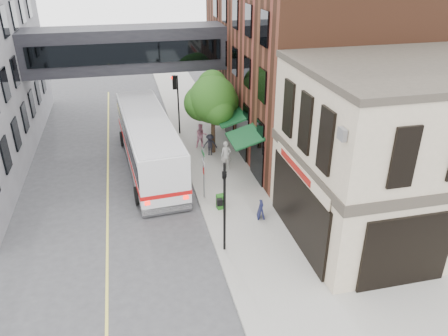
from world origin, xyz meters
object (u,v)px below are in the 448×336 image
bus (148,141)px  pedestrian_b (201,136)px  newspaper_box (221,202)px  pedestrian_c (210,145)px  pedestrian_a (226,155)px  sandwich_board (261,210)px

bus → pedestrian_b: size_ratio=7.15×
newspaper_box → pedestrian_c: bearing=75.4°
bus → pedestrian_a: bus is taller
pedestrian_b → pedestrian_a: bearing=-77.7°
pedestrian_c → sandwich_board: (1.00, -8.34, -0.29)m
pedestrian_a → newspaper_box: pedestrian_a is taller
pedestrian_c → newspaper_box: (-0.85, -6.96, -0.34)m
bus → sandwich_board: bus is taller
bus → newspaper_box: size_ratio=15.27×
bus → sandwich_board: 9.35m
bus → pedestrian_b: bearing=28.4°
pedestrian_a → sandwich_board: (0.42, -6.07, -0.45)m
bus → pedestrian_b: 4.41m
pedestrian_a → pedestrian_b: pedestrian_a is taller
pedestrian_a → sandwich_board: size_ratio=1.97×
pedestrian_c → newspaper_box: 7.03m
bus → newspaper_box: bearing=-62.4°
pedestrian_c → newspaper_box: pedestrian_c is taller
pedestrian_b → sandwich_board: (1.35, -9.75, -0.42)m
bus → sandwich_board: size_ratio=13.52×
newspaper_box → bus: bearing=110.0°
pedestrian_c → sandwich_board: 8.41m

